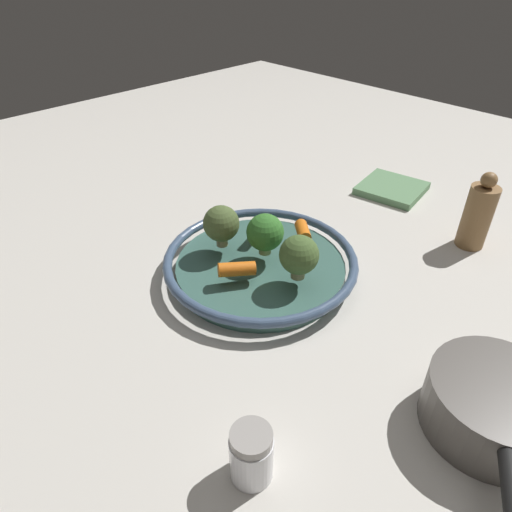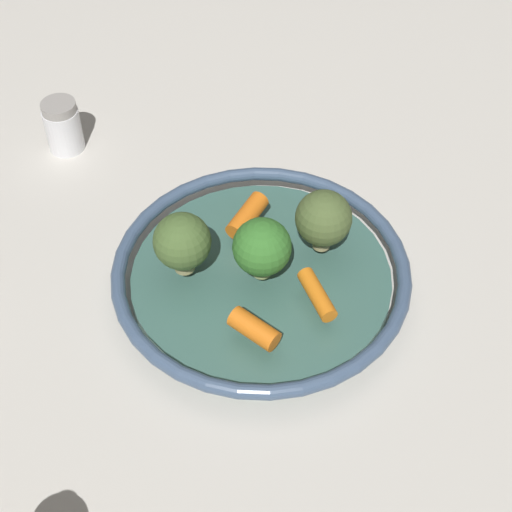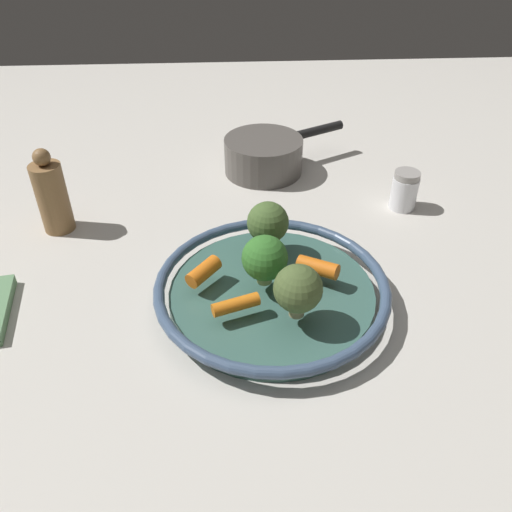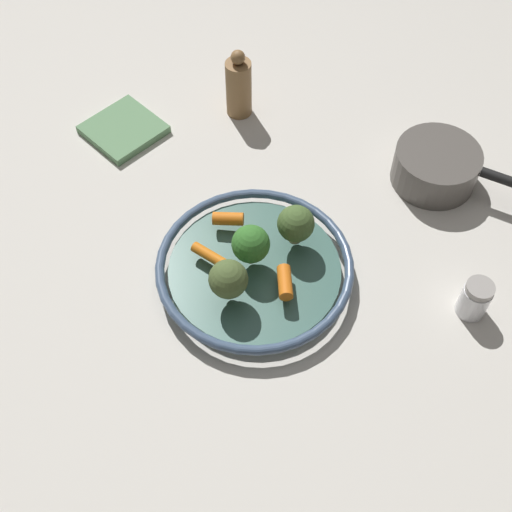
# 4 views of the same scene
# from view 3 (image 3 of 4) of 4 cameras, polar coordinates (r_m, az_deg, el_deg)

# --- Properties ---
(ground_plane) EXTENTS (2.00, 2.00, 0.00)m
(ground_plane) POSITION_cam_3_polar(r_m,az_deg,el_deg) (0.65, 1.71, -5.16)
(ground_plane) COLOR beige
(serving_bowl) EXTENTS (0.29, 0.29, 0.04)m
(serving_bowl) POSITION_cam_3_polar(r_m,az_deg,el_deg) (0.64, 1.74, -3.90)
(serving_bowl) COLOR #3D665B
(serving_bowl) RESTS_ON ground_plane
(baby_carrot_near_rim) EXTENTS (0.06, 0.03, 0.02)m
(baby_carrot_near_rim) POSITION_cam_3_polar(r_m,az_deg,el_deg) (0.58, -2.23, -5.35)
(baby_carrot_near_rim) COLOR orange
(baby_carrot_near_rim) RESTS_ON serving_bowl
(baby_carrot_center) EXTENTS (0.05, 0.05, 0.02)m
(baby_carrot_center) POSITION_cam_3_polar(r_m,az_deg,el_deg) (0.63, -5.77, -1.71)
(baby_carrot_center) COLOR orange
(baby_carrot_center) RESTS_ON serving_bowl
(baby_carrot_back) EXTENTS (0.05, 0.05, 0.02)m
(baby_carrot_back) POSITION_cam_3_polar(r_m,az_deg,el_deg) (0.64, 6.81, -1.24)
(baby_carrot_back) COLOR orange
(baby_carrot_back) RESTS_ON serving_bowl
(broccoli_floret_mid) EXTENTS (0.05, 0.05, 0.06)m
(broccoli_floret_mid) POSITION_cam_3_polar(r_m,az_deg,el_deg) (0.56, 4.64, -3.64)
(broccoli_floret_mid) COLOR tan
(broccoli_floret_mid) RESTS_ON serving_bowl
(broccoli_floret_large) EXTENTS (0.05, 0.05, 0.06)m
(broccoli_floret_large) POSITION_cam_3_polar(r_m,az_deg,el_deg) (0.66, 1.51, 3.65)
(broccoli_floret_large) COLOR tan
(broccoli_floret_large) RESTS_ON serving_bowl
(broccoli_floret_edge) EXTENTS (0.05, 0.05, 0.06)m
(broccoli_floret_edge) POSITION_cam_3_polar(r_m,az_deg,el_deg) (0.61, 0.94, -0.10)
(broccoli_floret_edge) COLOR #99A866
(broccoli_floret_edge) RESTS_ON serving_bowl
(salt_shaker) EXTENTS (0.04, 0.04, 0.06)m
(salt_shaker) POSITION_cam_3_polar(r_m,az_deg,el_deg) (0.85, 15.99, 6.95)
(salt_shaker) COLOR white
(salt_shaker) RESTS_ON ground_plane
(pepper_mill) EXTENTS (0.04, 0.04, 0.13)m
(pepper_mill) POSITION_cam_3_polar(r_m,az_deg,el_deg) (0.81, -21.51, 6.20)
(pepper_mill) COLOR olive
(pepper_mill) RESTS_ON ground_plane
(saucepan) EXTENTS (0.22, 0.15, 0.06)m
(saucepan) POSITION_cam_3_polar(r_m,az_deg,el_deg) (0.93, 0.95, 11.02)
(saucepan) COLOR #56514C
(saucepan) RESTS_ON ground_plane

